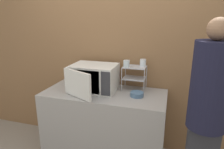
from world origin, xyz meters
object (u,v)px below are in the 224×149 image
at_px(glass_front_left, 126,64).
at_px(person, 207,111).
at_px(dish_rack, 134,73).
at_px(glass_back_right, 143,63).
at_px(bowl, 137,94).
at_px(microwave, 93,78).

bearing_deg(glass_front_left, person, -35.42).
distance_m(dish_rack, glass_front_left, 0.17).
relative_size(dish_rack, glass_back_right, 3.53).
distance_m(dish_rack, person, 1.01).
distance_m(bowl, person, 0.82).
height_order(glass_back_right, bowl, glass_back_right).
height_order(microwave, dish_rack, microwave).
height_order(glass_front_left, bowl, glass_front_left).
distance_m(microwave, glass_back_right, 0.65).
xyz_separation_m(glass_back_right, person, (0.66, -0.71, -0.22)).
height_order(dish_rack, bowl, dish_rack).
bearing_deg(bowl, dish_rack, 109.45).
xyz_separation_m(microwave, dish_rack, (0.49, 0.16, 0.06)).
relative_size(dish_rack, glass_front_left, 3.53).
bearing_deg(dish_rack, glass_front_left, -146.31).
height_order(dish_rack, glass_back_right, glass_back_right).
relative_size(glass_back_right, person, 0.05).
height_order(glass_back_right, person, person).
distance_m(microwave, glass_front_left, 0.45).
height_order(glass_front_left, person, person).
distance_m(microwave, bowl, 0.58).
xyz_separation_m(glass_back_right, bowl, (-0.02, -0.27, -0.32)).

